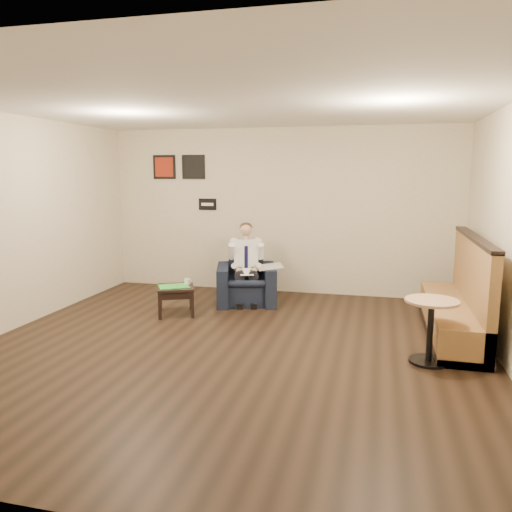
% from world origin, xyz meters
% --- Properties ---
extents(ground, '(6.00, 6.00, 0.00)m').
position_xyz_m(ground, '(0.00, 0.00, 0.00)').
color(ground, black).
rests_on(ground, ground).
extents(wall_back, '(6.00, 0.02, 2.80)m').
position_xyz_m(wall_back, '(0.00, 3.00, 1.40)').
color(wall_back, beige).
rests_on(wall_back, ground).
extents(wall_front, '(6.00, 0.02, 2.80)m').
position_xyz_m(wall_front, '(0.00, -3.00, 1.40)').
color(wall_front, beige).
rests_on(wall_front, ground).
extents(wall_left, '(0.02, 6.00, 2.80)m').
position_xyz_m(wall_left, '(-3.00, 0.00, 1.40)').
color(wall_left, beige).
rests_on(wall_left, ground).
extents(ceiling, '(6.00, 6.00, 0.02)m').
position_xyz_m(ceiling, '(0.00, 0.00, 2.80)').
color(ceiling, white).
rests_on(ceiling, wall_back).
extents(seating_sign, '(0.32, 0.02, 0.20)m').
position_xyz_m(seating_sign, '(-1.30, 2.98, 1.50)').
color(seating_sign, black).
rests_on(seating_sign, wall_back).
extents(art_print_left, '(0.42, 0.03, 0.42)m').
position_xyz_m(art_print_left, '(-2.10, 2.98, 2.15)').
color(art_print_left, '#9F2613').
rests_on(art_print_left, wall_back).
extents(art_print_right, '(0.42, 0.03, 0.42)m').
position_xyz_m(art_print_right, '(-1.55, 2.98, 2.15)').
color(art_print_right, black).
rests_on(art_print_right, wall_back).
extents(armchair, '(1.12, 1.12, 0.88)m').
position_xyz_m(armchair, '(-0.36, 2.11, 0.44)').
color(armchair, black).
rests_on(armchair, ground).
extents(seated_man, '(0.79, 0.99, 1.21)m').
position_xyz_m(seated_man, '(-0.33, 1.99, 0.60)').
color(seated_man, white).
rests_on(seated_man, armchair).
extents(lap_papers, '(0.29, 0.34, 0.01)m').
position_xyz_m(lap_papers, '(-0.30, 1.90, 0.54)').
color(lap_papers, white).
rests_on(lap_papers, seated_man).
extents(newspaper, '(0.52, 0.58, 0.01)m').
position_xyz_m(newspaper, '(0.02, 2.11, 0.60)').
color(newspaper, silver).
rests_on(newspaper, armchair).
extents(side_table, '(0.68, 0.68, 0.42)m').
position_xyz_m(side_table, '(-1.18, 1.21, 0.21)').
color(side_table, black).
rests_on(side_table, ground).
extents(green_folder, '(0.51, 0.47, 0.01)m').
position_xyz_m(green_folder, '(-1.20, 1.18, 0.42)').
color(green_folder, green).
rests_on(green_folder, side_table).
extents(coffee_mug, '(0.10, 0.10, 0.09)m').
position_xyz_m(coffee_mug, '(-1.08, 1.38, 0.46)').
color(coffee_mug, white).
rests_on(coffee_mug, side_table).
extents(smartphone, '(0.14, 0.09, 0.01)m').
position_xyz_m(smartphone, '(-1.20, 1.36, 0.42)').
color(smartphone, black).
rests_on(smartphone, side_table).
extents(banquette, '(0.58, 2.45, 1.25)m').
position_xyz_m(banquette, '(2.59, 1.19, 0.63)').
color(banquette, olive).
rests_on(banquette, ground).
extents(cafe_table, '(0.69, 0.69, 0.71)m').
position_xyz_m(cafe_table, '(2.23, 0.11, 0.35)').
color(cafe_table, tan).
rests_on(cafe_table, ground).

